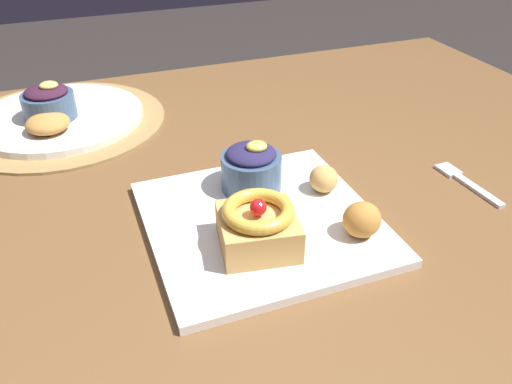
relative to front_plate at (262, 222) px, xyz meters
The scene contains 11 objects.
dining_table 0.17m from the front_plate, 118.63° to the left, with size 1.57×0.97×0.73m.
woven_placemat 0.47m from the front_plate, 118.41° to the left, with size 0.37×0.37×0.01m, color #997A47.
front_plate is the anchor object (origin of this frame).
cake_slice 0.07m from the front_plate, 115.62° to the right, with size 0.10×0.10×0.07m.
berry_ramekin 0.08m from the front_plate, 79.58° to the left, with size 0.08×0.08×0.07m.
fritter_front 0.13m from the front_plate, 36.58° to the right, with size 0.05×0.05×0.04m, color #BC7F38.
fritter_middle 0.11m from the front_plate, 16.64° to the left, with size 0.04×0.04×0.04m, color tan.
back_plate 0.47m from the front_plate, 118.41° to the left, with size 0.29×0.29×0.01m, color white.
back_ramekin 0.47m from the front_plate, 120.34° to the left, with size 0.09×0.09×0.07m.
back_pastry 0.43m from the front_plate, 124.82° to the left, with size 0.07×0.07×0.03m, color #B77F3D.
fork 0.32m from the front_plate, ahead, with size 0.03×0.13×0.00m.
Camera 1 is at (-0.13, -0.63, 1.14)m, focal length 36.42 mm.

